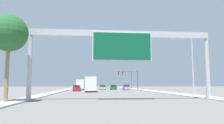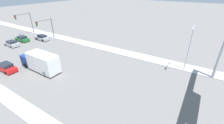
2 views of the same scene
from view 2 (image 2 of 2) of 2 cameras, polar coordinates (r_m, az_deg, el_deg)
sidewalk_right at (r=49.88m, az=-21.67°, el=9.36°), size 3.00×120.00×0.15m
car_far_left at (r=32.65m, az=-35.35°, el=-1.63°), size 1.75×4.48×1.49m
car_mid_center at (r=48.17m, az=-31.03°, el=7.58°), size 1.82×4.30×1.47m
car_far_right at (r=45.57m, az=-33.91°, el=5.84°), size 1.88×4.23×1.40m
car_far_center at (r=46.63m, az=-25.12°, el=8.40°), size 1.71×4.50×1.53m
truck_box_secondary at (r=29.17m, az=-25.58°, el=0.07°), size 2.43×8.34×3.35m
traffic_light_near_intersection at (r=45.88m, az=-23.57°, el=12.63°), size 4.97×0.32×5.71m
traffic_light_mid_block at (r=54.27m, az=-29.92°, el=13.74°), size 4.93×0.32×6.40m
street_lamp_right at (r=27.97m, az=27.51°, el=5.84°), size 2.99×0.28×8.24m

